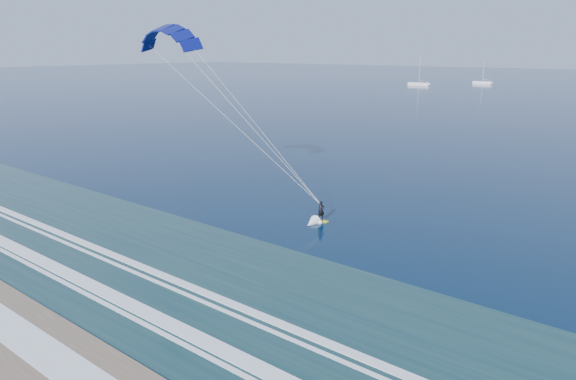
# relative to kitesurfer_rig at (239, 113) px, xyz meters

# --- Properties ---
(kitesurfer_rig) EXTENTS (21.37, 6.76, 18.91)m
(kitesurfer_rig) POSITION_rel_kitesurfer_rig_xyz_m (0.00, 0.00, 0.00)
(kitesurfer_rig) COLOR #C1CC18
(kitesurfer_rig) RESTS_ON ground
(sailboat_0) EXTENTS (9.55, 2.40, 12.99)m
(sailboat_0) POSITION_rel_kitesurfer_rig_xyz_m (-63.48, 181.54, -9.03)
(sailboat_0) COLOR white
(sailboat_0) RESTS_ON ground
(sailboat_1) EXTENTS (8.20, 2.40, 11.12)m
(sailboat_1) POSITION_rel_kitesurfer_rig_xyz_m (-44.36, 207.75, -9.05)
(sailboat_1) COLOR white
(sailboat_1) RESTS_ON ground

